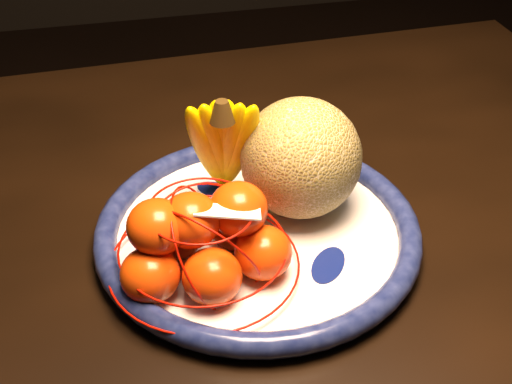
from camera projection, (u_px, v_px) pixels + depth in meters
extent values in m
cube|color=black|center=(193.00, 205.00, 0.98)|extent=(1.44, 0.90, 0.04)
cylinder|color=black|center=(451.00, 190.00, 1.60)|extent=(0.06, 0.06, 0.67)
cylinder|color=white|center=(258.00, 237.00, 0.89)|extent=(0.37, 0.37, 0.02)
torus|color=#080F3A|center=(258.00, 229.00, 0.88)|extent=(0.40, 0.40, 0.03)
cylinder|color=white|center=(258.00, 240.00, 0.89)|extent=(0.18, 0.18, 0.01)
ellipsoid|color=navy|center=(328.00, 265.00, 0.83)|extent=(0.13, 0.15, 0.00)
ellipsoid|color=navy|center=(218.00, 191.00, 0.95)|extent=(0.13, 0.13, 0.00)
ellipsoid|color=navy|center=(164.00, 245.00, 0.86)|extent=(0.13, 0.11, 0.00)
sphere|color=olive|center=(301.00, 158.00, 0.88)|extent=(0.15, 0.15, 0.15)
ellipsoid|color=#FFDB03|center=(209.00, 144.00, 0.88)|extent=(0.10, 0.10, 0.17)
ellipsoid|color=#FFDB03|center=(215.00, 143.00, 0.88)|extent=(0.08, 0.10, 0.17)
ellipsoid|color=#FFDB03|center=(220.00, 142.00, 0.88)|extent=(0.06, 0.10, 0.18)
ellipsoid|color=#FFDB03|center=(225.00, 142.00, 0.88)|extent=(0.04, 0.09, 0.18)
ellipsoid|color=#FFDB03|center=(231.00, 143.00, 0.88)|extent=(0.05, 0.10, 0.17)
ellipsoid|color=#FFDB03|center=(237.00, 143.00, 0.88)|extent=(0.07, 0.11, 0.17)
cone|color=black|center=(221.00, 86.00, 0.84)|extent=(0.03, 0.03, 0.03)
ellipsoid|color=#FF3C00|center=(150.00, 275.00, 0.78)|extent=(0.07, 0.07, 0.06)
ellipsoid|color=#FF3C00|center=(212.00, 276.00, 0.77)|extent=(0.07, 0.07, 0.06)
ellipsoid|color=#FF3C00|center=(263.00, 253.00, 0.81)|extent=(0.07, 0.07, 0.06)
ellipsoid|color=#FF3C00|center=(175.00, 233.00, 0.83)|extent=(0.07, 0.07, 0.06)
ellipsoid|color=#FF3C00|center=(236.00, 224.00, 0.85)|extent=(0.07, 0.07, 0.06)
ellipsoid|color=#FF3C00|center=(190.00, 220.00, 0.78)|extent=(0.07, 0.07, 0.06)
ellipsoid|color=#FF3C00|center=(238.00, 209.00, 0.79)|extent=(0.07, 0.07, 0.06)
ellipsoid|color=#FF3C00|center=(157.00, 227.00, 0.77)|extent=(0.07, 0.07, 0.06)
torus|color=#B50C02|center=(204.00, 263.00, 0.82)|extent=(0.24, 0.24, 0.00)
torus|color=#B50C02|center=(203.00, 246.00, 0.80)|extent=(0.21, 0.21, 0.00)
torus|color=#B50C02|center=(201.00, 210.00, 0.77)|extent=(0.13, 0.13, 0.00)
torus|color=#B50C02|center=(203.00, 247.00, 0.80)|extent=(0.16, 0.10, 0.14)
torus|color=#B50C02|center=(203.00, 247.00, 0.80)|extent=(0.10, 0.16, 0.14)
torus|color=#B50C02|center=(203.00, 247.00, 0.80)|extent=(0.15, 0.15, 0.14)
cube|color=white|center=(227.00, 211.00, 0.76)|extent=(0.08, 0.04, 0.01)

